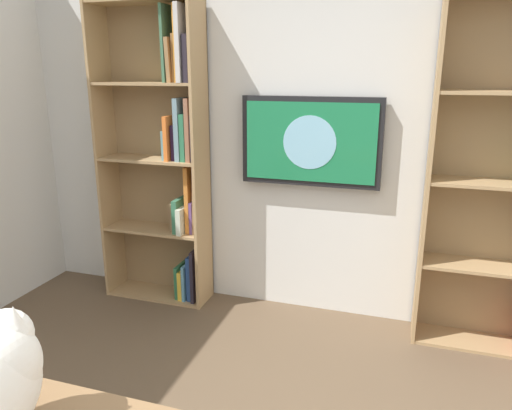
{
  "coord_description": "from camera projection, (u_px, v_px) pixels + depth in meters",
  "views": [
    {
      "loc": [
        -0.6,
        1.02,
        1.71
      ],
      "look_at": [
        0.09,
        -1.15,
        1.07
      ],
      "focal_mm": 33.56,
      "sensor_mm": 36.0,
      "label": 1
    }
  ],
  "objects": [
    {
      "name": "wall_back",
      "position": [
        318.0,
        125.0,
        3.25
      ],
      "size": [
        4.52,
        0.06,
        2.7
      ],
      "primitive_type": "cube",
      "color": "silver",
      "rests_on": "ground"
    },
    {
      "name": "bookshelf_right",
      "position": [
        167.0,
        159.0,
        3.48
      ],
      "size": [
        0.8,
        0.28,
        2.17
      ],
      "color": "tan",
      "rests_on": "ground"
    },
    {
      "name": "wall_mounted_tv",
      "position": [
        310.0,
        142.0,
        3.21
      ],
      "size": [
        0.95,
        0.07,
        0.6
      ],
      "color": "black"
    }
  ]
}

